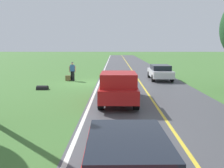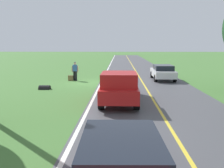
{
  "view_description": "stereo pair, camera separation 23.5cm",
  "coord_description": "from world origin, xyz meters",
  "px_view_note": "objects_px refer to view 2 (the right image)",
  "views": [
    {
      "loc": [
        -2.53,
        21.3,
        3.25
      ],
      "look_at": [
        -2.41,
        9.81,
        1.45
      ],
      "focal_mm": 39.87,
      "sensor_mm": 36.0,
      "label": 1
    },
    {
      "loc": [
        -2.76,
        21.3,
        3.25
      ],
      "look_at": [
        -2.41,
        9.81,
        1.45
      ],
      "focal_mm": 39.87,
      "sensor_mm": 36.0,
      "label": 2
    }
  ],
  "objects_px": {
    "hitchhiker_walking": "(75,70)",
    "sedan_near_oncoming": "(163,72)",
    "suitcase_carried": "(71,78)",
    "pickup_truck_passing": "(119,86)"
  },
  "relations": [
    {
      "from": "hitchhiker_walking",
      "to": "suitcase_carried",
      "type": "relative_size",
      "value": 3.54
    },
    {
      "from": "hitchhiker_walking",
      "to": "suitcase_carried",
      "type": "distance_m",
      "value": 0.85
    },
    {
      "from": "suitcase_carried",
      "to": "sedan_near_oncoming",
      "type": "relative_size",
      "value": 0.11
    },
    {
      "from": "pickup_truck_passing",
      "to": "sedan_near_oncoming",
      "type": "height_order",
      "value": "pickup_truck_passing"
    },
    {
      "from": "pickup_truck_passing",
      "to": "suitcase_carried",
      "type": "bearing_deg",
      "value": -62.93
    },
    {
      "from": "suitcase_carried",
      "to": "pickup_truck_passing",
      "type": "relative_size",
      "value": 0.09
    },
    {
      "from": "pickup_truck_passing",
      "to": "sedan_near_oncoming",
      "type": "distance_m",
      "value": 10.43
    },
    {
      "from": "suitcase_carried",
      "to": "pickup_truck_passing",
      "type": "distance_m",
      "value": 9.9
    },
    {
      "from": "hitchhiker_walking",
      "to": "pickup_truck_passing",
      "type": "relative_size",
      "value": 0.32
    },
    {
      "from": "hitchhiker_walking",
      "to": "sedan_near_oncoming",
      "type": "distance_m",
      "value": 8.19
    }
  ]
}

